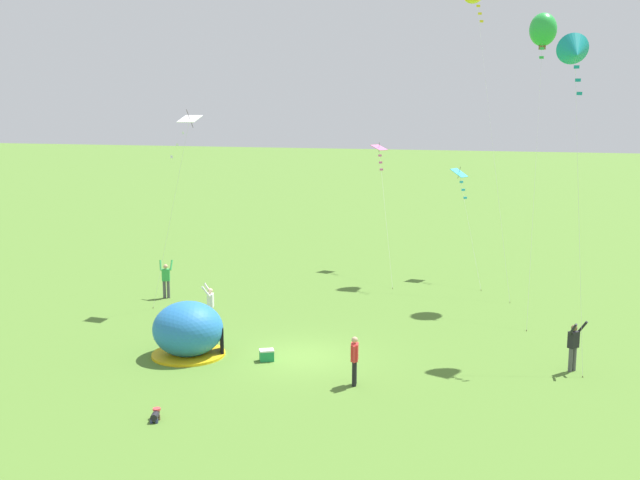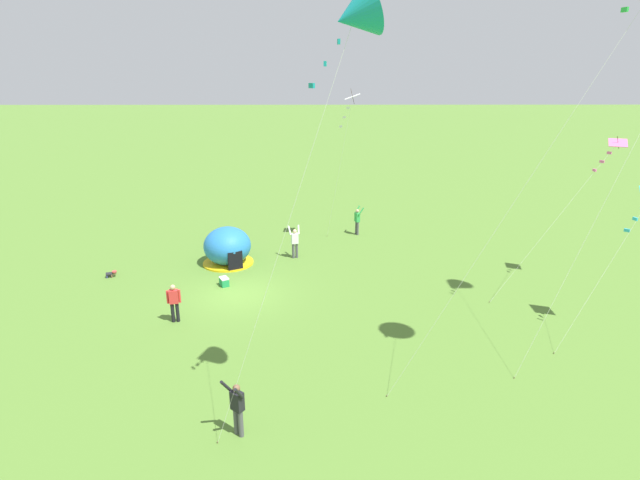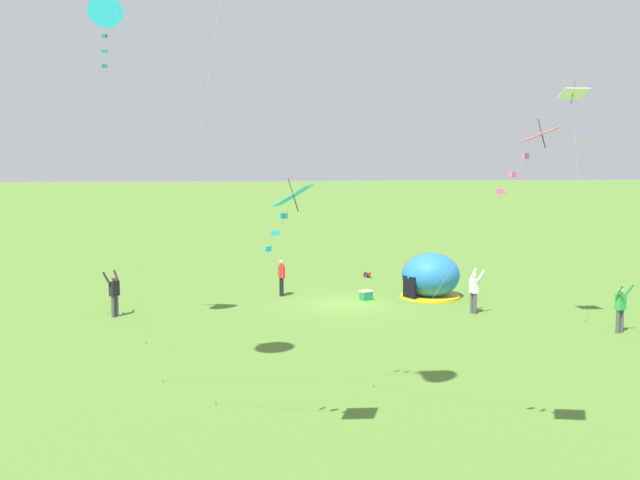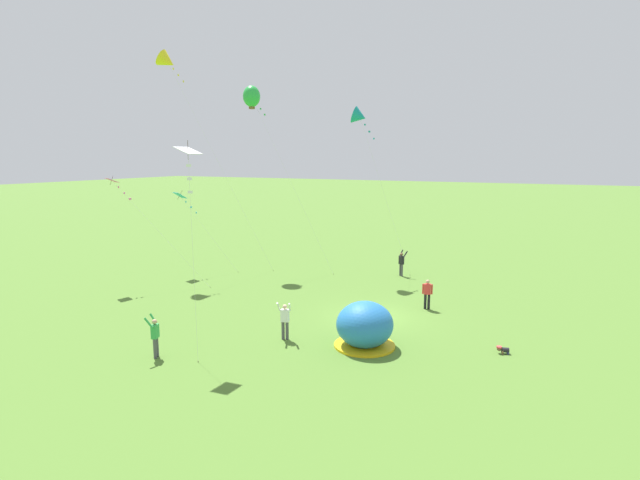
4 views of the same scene
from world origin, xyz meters
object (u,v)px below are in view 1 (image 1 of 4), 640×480
object	(u,v)px
cooler_box	(267,355)
kite_white	(187,126)
kite_teal	(575,52)
person_strolling	(355,358)
kite_cyan	(460,177)
person_arms_raised	(166,278)
kite_pink	(380,153)
person_far_back	(210,305)
kite_green	(543,30)
person_flying_kite	(574,345)
toddler_crawling	(155,415)
popup_tent	(188,330)

from	to	relation	value
cooler_box	kite_white	distance (m)	12.51
kite_white	kite_teal	distance (m)	17.24
person_strolling	kite_cyan	distance (m)	19.25
person_arms_raised	kite_white	bearing A→B (deg)	-21.26
person_strolling	kite_pink	size ratio (longest dim) A/B	0.23
person_far_back	kite_green	distance (m)	20.54
person_flying_kite	person_strolling	size ratio (longest dim) A/B	1.10
person_flying_kite	person_arms_raised	bearing A→B (deg)	165.41
cooler_box	kite_green	world-z (taller)	kite_green
toddler_crawling	kite_white	distance (m)	16.19
popup_tent	toddler_crawling	world-z (taller)	popup_tent
person_flying_kite	kite_pink	bearing A→B (deg)	124.42
person_flying_kite	kite_white	xyz separation A→B (m)	(-17.45, 4.31, 7.57)
toddler_crawling	kite_green	size ratio (longest dim) A/B	0.04
person_far_back	kite_cyan	distance (m)	17.01
kite_cyan	person_strolling	bearing A→B (deg)	-93.09
kite_green	kite_cyan	bearing A→B (deg)	140.33
kite_white	kite_cyan	bearing A→B (deg)	43.08
person_arms_raised	person_strolling	xyz separation A→B (m)	(12.14, -8.76, -0.03)
kite_pink	kite_cyan	bearing A→B (deg)	-13.51
popup_tent	kite_teal	bearing A→B (deg)	23.43
kite_white	kite_pink	world-z (taller)	kite_white
toddler_crawling	kite_green	bearing A→B (deg)	63.00
person_strolling	kite_cyan	world-z (taller)	kite_cyan
person_strolling	kite_white	bearing A→B (deg)	142.06
cooler_box	person_arms_raised	world-z (taller)	person_arms_raised
person_flying_kite	kite_pink	distance (m)	20.35
person_strolling	kite_green	world-z (taller)	kite_green
cooler_box	popup_tent	bearing A→B (deg)	-174.32
popup_tent	person_arms_raised	distance (m)	9.27
person_far_back	kite_cyan	bearing A→B (deg)	57.60
popup_tent	kite_pink	size ratio (longest dim) A/B	0.38
person_arms_raised	kite_white	world-z (taller)	kite_white
person_strolling	person_flying_kite	bearing A→B (deg)	27.78
toddler_crawling	popup_tent	bearing A→B (deg)	108.32
popup_tent	kite_white	distance (m)	10.83
popup_tent	person_flying_kite	world-z (taller)	popup_tent
popup_tent	kite_pink	world-z (taller)	kite_pink
person_far_back	kite_green	world-z (taller)	kite_green
kite_cyan	kite_pink	world-z (taller)	kite_pink
popup_tent	kite_pink	bearing A→B (deg)	80.98
person_flying_kite	popup_tent	bearing A→B (deg)	-169.34
cooler_box	person_flying_kite	xyz separation A→B (m)	(10.91, 2.33, 0.78)
kite_cyan	person_flying_kite	bearing A→B (deg)	-67.74
person_arms_raised	person_far_back	size ratio (longest dim) A/B	1.00
person_far_back	person_arms_raised	bearing A→B (deg)	137.97
person_far_back	kite_green	xyz separation A→B (m)	(12.95, 10.38, 12.10)
kite_white	kite_teal	world-z (taller)	kite_teal
person_arms_raised	person_flying_kite	xyz separation A→B (m)	(19.25, -5.01, 0.00)
popup_tent	kite_white	bearing A→B (deg)	116.38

